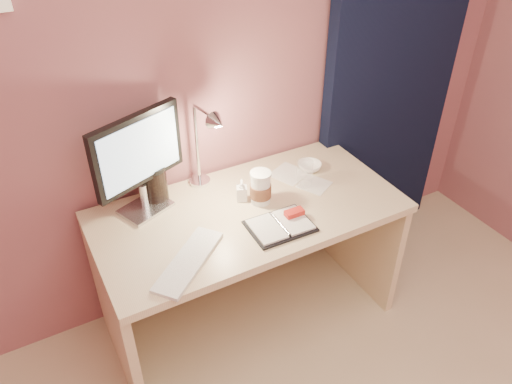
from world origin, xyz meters
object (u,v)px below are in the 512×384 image
coffee_cup (261,188)px  dark_jar (154,185)px  keyboard (189,261)px  bowl (310,166)px  clear_cup (305,173)px  monitor (137,156)px  desk_lamp (202,144)px  desk (242,237)px  planner (281,224)px  lotion_bottle (242,190)px

coffee_cup → dark_jar: dark_jar is taller
keyboard → bowl: bearing=-16.9°
clear_cup → bowl: bearing=45.3°
monitor → clear_cup: (0.74, -0.18, -0.22)m
clear_cup → desk_lamp: bearing=161.8°
monitor → desk: bearing=-40.8°
keyboard → planner: planner is taller
planner → monitor: bearing=141.9°
desk → lotion_bottle: 0.28m
desk → desk_lamp: 0.53m
desk_lamp → clear_cup: bearing=-28.2°
coffee_cup → bowl: size_ratio=1.36×
desk → monitor: monitor is taller
monitor → lotion_bottle: 0.50m
monitor → keyboard: bearing=-106.4°
desk → desk_lamp: bearing=138.9°
clear_cup → dark_jar: 0.71m
keyboard → desk_lamp: bearing=18.1°
monitor → lotion_bottle: (0.42, -0.14, -0.23)m
planner → clear_cup: size_ratio=2.09×
keyboard → coffee_cup: 0.50m
desk → lotion_bottle: bearing=17.5°
bowl → lotion_bottle: bearing=-171.3°
bowl → dark_jar: dark_jar is taller
coffee_cup → clear_cup: size_ratio=1.20×
coffee_cup → dark_jar: 0.49m
planner → desk_lamp: desk_lamp is taller
clear_cup → lotion_bottle: (-0.32, 0.04, -0.01)m
coffee_cup → lotion_bottle: coffee_cup is taller
planner → dark_jar: 0.61m
desk → clear_cup: (0.32, -0.04, 0.29)m
keyboard → bowl: size_ratio=3.39×
coffee_cup → clear_cup: coffee_cup is taller
lotion_bottle → desk_lamp: bearing=140.1°
bowl → dark_jar: 0.78m
planner → clear_cup: clear_cup is taller
desk → dark_jar: 0.50m
lotion_bottle → dark_jar: bearing=151.4°
clear_cup → dark_jar: dark_jar is taller
monitor → keyboard: size_ratio=1.19×
lotion_bottle → dark_jar: size_ratio=0.63×
planner → bowl: planner is taller
desk → monitor: size_ratio=2.95×
dark_jar → keyboard: bearing=-93.4°
desk → coffee_cup: (0.07, -0.05, 0.30)m
bowl → desk_lamp: (-0.56, 0.05, 0.26)m
keyboard → planner: 0.44m
keyboard → clear_cup: size_ratio=2.99×
lotion_bottle → dark_jar: (-0.35, 0.19, 0.03)m
keyboard → planner: (0.44, 0.02, 0.00)m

